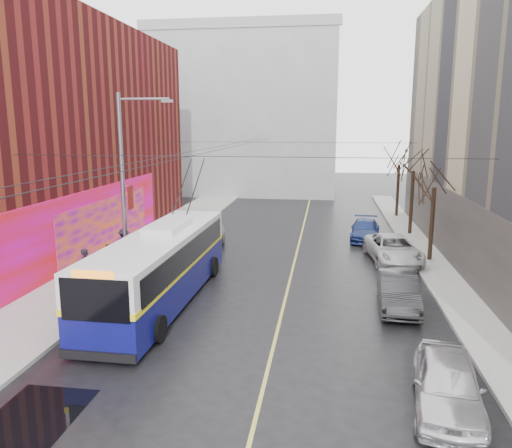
{
  "coord_description": "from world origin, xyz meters",
  "views": [
    {
      "loc": [
        3.17,
        -12.15,
        7.53
      ],
      "look_at": [
        -0.11,
        10.93,
        2.91
      ],
      "focal_mm": 35.0,
      "sensor_mm": 36.0,
      "label": 1
    }
  ],
  "objects_px": {
    "parked_car_c": "(393,249)",
    "pedestrian_b": "(110,260)",
    "tree_near": "(435,173)",
    "tree_far": "(400,155)",
    "trolleybus": "(161,266)",
    "following_car": "(206,236)",
    "tree_mid": "(414,160)",
    "parked_car_a": "(447,384)",
    "parked_car_d": "(365,230)",
    "streetlight_pole": "(126,184)",
    "pedestrian_a": "(87,268)",
    "pedestrian_c": "(124,244)",
    "parked_car_b": "(398,292)"
  },
  "relations": [
    {
      "from": "tree_far",
      "to": "parked_car_c",
      "type": "relative_size",
      "value": 1.23
    },
    {
      "from": "tree_mid",
      "to": "pedestrian_c",
      "type": "relative_size",
      "value": 3.8
    },
    {
      "from": "parked_car_c",
      "to": "following_car",
      "type": "height_order",
      "value": "following_car"
    },
    {
      "from": "tree_near",
      "to": "parked_car_c",
      "type": "relative_size",
      "value": 1.2
    },
    {
      "from": "trolleybus",
      "to": "parked_car_a",
      "type": "relative_size",
      "value": 2.84
    },
    {
      "from": "trolleybus",
      "to": "parked_car_a",
      "type": "distance_m",
      "value": 12.47
    },
    {
      "from": "pedestrian_a",
      "to": "following_car",
      "type": "bearing_deg",
      "value": -25.39
    },
    {
      "from": "tree_far",
      "to": "parked_car_c",
      "type": "height_order",
      "value": "tree_far"
    },
    {
      "from": "tree_near",
      "to": "pedestrian_b",
      "type": "bearing_deg",
      "value": -161.1
    },
    {
      "from": "tree_near",
      "to": "following_car",
      "type": "distance_m",
      "value": 13.79
    },
    {
      "from": "parked_car_d",
      "to": "tree_mid",
      "type": "bearing_deg",
      "value": 35.1
    },
    {
      "from": "trolleybus",
      "to": "pedestrian_a",
      "type": "xyz_separation_m",
      "value": [
        -3.96,
        1.05,
        -0.56
      ]
    },
    {
      "from": "trolleybus",
      "to": "pedestrian_b",
      "type": "relative_size",
      "value": 7.45
    },
    {
      "from": "parked_car_a",
      "to": "parked_car_c",
      "type": "xyz_separation_m",
      "value": [
        0.43,
        15.0,
        0.0
      ]
    },
    {
      "from": "trolleybus",
      "to": "tree_mid",
      "type": "bearing_deg",
      "value": 51.15
    },
    {
      "from": "parked_car_d",
      "to": "pedestrian_c",
      "type": "relative_size",
      "value": 2.61
    },
    {
      "from": "tree_near",
      "to": "tree_far",
      "type": "height_order",
      "value": "tree_far"
    },
    {
      "from": "tree_far",
      "to": "pedestrian_b",
      "type": "xyz_separation_m",
      "value": [
        -16.33,
        -19.59,
        -4.16
      ]
    },
    {
      "from": "parked_car_a",
      "to": "parked_car_c",
      "type": "height_order",
      "value": "parked_car_c"
    },
    {
      "from": "parked_car_a",
      "to": "parked_car_c",
      "type": "bearing_deg",
      "value": 96.46
    },
    {
      "from": "parked_car_c",
      "to": "pedestrian_a",
      "type": "relative_size",
      "value": 2.95
    },
    {
      "from": "following_car",
      "to": "pedestrian_c",
      "type": "height_order",
      "value": "pedestrian_c"
    },
    {
      "from": "parked_car_c",
      "to": "pedestrian_b",
      "type": "height_order",
      "value": "pedestrian_b"
    },
    {
      "from": "parked_car_c",
      "to": "pedestrian_b",
      "type": "distance_m",
      "value": 15.23
    },
    {
      "from": "tree_far",
      "to": "trolleybus",
      "type": "distance_m",
      "value": 25.94
    },
    {
      "from": "parked_car_b",
      "to": "pedestrian_b",
      "type": "relative_size",
      "value": 2.67
    },
    {
      "from": "parked_car_c",
      "to": "following_car",
      "type": "xyz_separation_m",
      "value": [
        -11.06,
        1.3,
        0.09
      ]
    },
    {
      "from": "following_car",
      "to": "pedestrian_b",
      "type": "xyz_separation_m",
      "value": [
        -3.22,
        -6.59,
        0.14
      ]
    },
    {
      "from": "streetlight_pole",
      "to": "parked_car_c",
      "type": "relative_size",
      "value": 1.68
    },
    {
      "from": "tree_mid",
      "to": "parked_car_b",
      "type": "xyz_separation_m",
      "value": [
        -2.74,
        -14.69,
        -4.53
      ]
    },
    {
      "from": "trolleybus",
      "to": "pedestrian_a",
      "type": "relative_size",
      "value": 6.79
    },
    {
      "from": "trolleybus",
      "to": "pedestrian_b",
      "type": "height_order",
      "value": "trolleybus"
    },
    {
      "from": "streetlight_pole",
      "to": "pedestrian_c",
      "type": "height_order",
      "value": "streetlight_pole"
    },
    {
      "from": "streetlight_pole",
      "to": "pedestrian_b",
      "type": "height_order",
      "value": "streetlight_pole"
    },
    {
      "from": "pedestrian_b",
      "to": "trolleybus",
      "type": "bearing_deg",
      "value": -92.1
    },
    {
      "from": "parked_car_a",
      "to": "parked_car_d",
      "type": "xyz_separation_m",
      "value": [
        -0.71,
        20.47,
        -0.07
      ]
    },
    {
      "from": "tree_far",
      "to": "following_car",
      "type": "distance_m",
      "value": 18.96
    },
    {
      "from": "tree_far",
      "to": "parked_car_b",
      "type": "xyz_separation_m",
      "value": [
        -2.74,
        -21.69,
        -4.42
      ]
    },
    {
      "from": "tree_mid",
      "to": "following_car",
      "type": "relative_size",
      "value": 1.37
    },
    {
      "from": "tree_near",
      "to": "parked_car_c",
      "type": "height_order",
      "value": "tree_near"
    },
    {
      "from": "parked_car_d",
      "to": "pedestrian_b",
      "type": "height_order",
      "value": "pedestrian_b"
    },
    {
      "from": "pedestrian_c",
      "to": "parked_car_c",
      "type": "bearing_deg",
      "value": -129.92
    },
    {
      "from": "pedestrian_b",
      "to": "pedestrian_a",
      "type": "bearing_deg",
      "value": -158.11
    },
    {
      "from": "parked_car_a",
      "to": "tree_far",
      "type": "bearing_deg",
      "value": 93.26
    },
    {
      "from": "tree_near",
      "to": "following_car",
      "type": "height_order",
      "value": "tree_near"
    },
    {
      "from": "parked_car_c",
      "to": "trolleybus",
      "type": "bearing_deg",
      "value": -150.49
    },
    {
      "from": "tree_near",
      "to": "parked_car_a",
      "type": "bearing_deg",
      "value": -99.21
    },
    {
      "from": "parked_car_b",
      "to": "tree_near",
      "type": "bearing_deg",
      "value": 73.15
    },
    {
      "from": "parked_car_a",
      "to": "following_car",
      "type": "distance_m",
      "value": 19.46
    },
    {
      "from": "tree_mid",
      "to": "trolleybus",
      "type": "distance_m",
      "value": 20.26
    }
  ]
}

